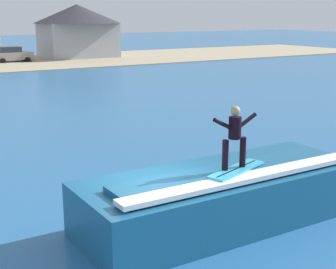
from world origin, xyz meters
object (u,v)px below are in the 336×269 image
(wave_crest, at_px, (223,196))
(surfboard, at_px, (237,170))
(house_gabled_white, at_px, (78,27))
(surfer, at_px, (235,134))
(car_far_shore, at_px, (12,54))

(wave_crest, height_order, surfboard, surfboard)
(surfboard, relative_size, house_gabled_white, 0.18)
(surfer, bearing_deg, wave_crest, 86.66)
(wave_crest, xyz_separation_m, house_gabled_white, (16.34, 51.38, 3.20))
(wave_crest, relative_size, car_far_shore, 1.78)
(car_far_shore, xyz_separation_m, house_gabled_white, (9.15, 2.51, 2.99))
(car_far_shore, bearing_deg, surfer, -98.33)
(surfer, height_order, car_far_shore, surfer)
(wave_crest, relative_size, surfboard, 3.82)
(surfboard, xyz_separation_m, house_gabled_white, (16.32, 51.86, 2.34))
(surfboard, relative_size, surfer, 1.27)
(wave_crest, xyz_separation_m, surfboard, (0.02, -0.48, 0.86))
(surfboard, bearing_deg, wave_crest, 92.85)
(wave_crest, xyz_separation_m, car_far_shore, (7.19, 48.86, 0.21))
(wave_crest, distance_m, surfer, 1.83)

